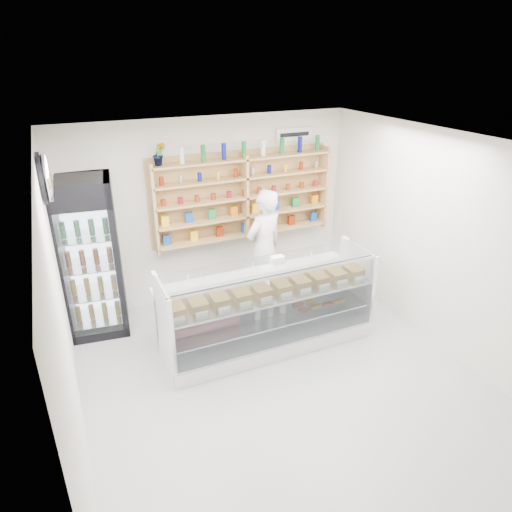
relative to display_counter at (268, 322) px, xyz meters
name	(u,v)px	position (x,y,z in m)	size (l,w,h in m)	color
room	(286,278)	(-0.16, -0.78, 1.06)	(5.00, 5.00, 5.00)	#B0B0B5
display_counter	(268,322)	(0.00, 0.00, 0.00)	(2.79, 0.83, 1.22)	white
shop_worker	(264,249)	(0.43, 1.04, 0.58)	(0.67, 0.44, 1.84)	white
drinks_cooler	(90,258)	(-2.01, 1.35, 0.76)	(0.88, 0.86, 2.19)	black
wall_shelving	(244,197)	(0.34, 1.56, 1.25)	(2.84, 0.28, 1.33)	tan
potted_plant	(159,154)	(-0.91, 1.56, 2.01)	(0.18, 0.14, 0.32)	#1E6626
security_mirror	(47,178)	(-2.33, 0.42, 2.11)	(0.15, 0.50, 0.50)	silver
wall_sign	(294,134)	(1.24, 1.69, 2.11)	(0.62, 0.03, 0.20)	white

